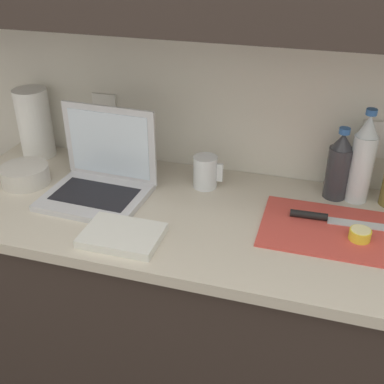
{
  "coord_description": "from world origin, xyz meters",
  "views": [
    {
      "loc": [
        0.03,
        -1.2,
        1.7
      ],
      "look_at": [
        -0.33,
        -0.01,
        0.98
      ],
      "focal_mm": 45.0,
      "sensor_mm": 36.0,
      "label": 1
    }
  ],
  "objects_px": {
    "bottle_oil_tall": "(362,160)",
    "bowl_white": "(25,175)",
    "laptop": "(101,175)",
    "cutting_board": "(338,231)",
    "paper_towel_roll": "(35,123)",
    "lemon_half_cut": "(360,234)",
    "knife": "(321,217)",
    "measuring_cup": "(205,172)",
    "bottle_water_clear": "(339,166)"
  },
  "relations": [
    {
      "from": "cutting_board",
      "to": "knife",
      "type": "height_order",
      "value": "knife"
    },
    {
      "from": "bottle_oil_tall",
      "to": "bowl_white",
      "type": "xyz_separation_m",
      "value": [
        -1.08,
        -0.21,
        -0.11
      ]
    },
    {
      "from": "measuring_cup",
      "to": "lemon_half_cut",
      "type": "bearing_deg",
      "value": -20.27
    },
    {
      "from": "cutting_board",
      "to": "bowl_white",
      "type": "relative_size",
      "value": 2.74
    },
    {
      "from": "cutting_board",
      "to": "lemon_half_cut",
      "type": "height_order",
      "value": "lemon_half_cut"
    },
    {
      "from": "lemon_half_cut",
      "to": "knife",
      "type": "bearing_deg",
      "value": 147.37
    },
    {
      "from": "bottle_water_clear",
      "to": "paper_towel_roll",
      "type": "height_order",
      "value": "paper_towel_roll"
    },
    {
      "from": "lemon_half_cut",
      "to": "bottle_oil_tall",
      "type": "bearing_deg",
      "value": 92.69
    },
    {
      "from": "paper_towel_roll",
      "to": "lemon_half_cut",
      "type": "bearing_deg",
      "value": -11.82
    },
    {
      "from": "knife",
      "to": "paper_towel_roll",
      "type": "relative_size",
      "value": 1.08
    },
    {
      "from": "cutting_board",
      "to": "bowl_white",
      "type": "xyz_separation_m",
      "value": [
        -1.03,
        0.0,
        0.03
      ]
    },
    {
      "from": "bottle_oil_tall",
      "to": "bowl_white",
      "type": "relative_size",
      "value": 1.9
    },
    {
      "from": "knife",
      "to": "laptop",
      "type": "bearing_deg",
      "value": 179.7
    },
    {
      "from": "bowl_white",
      "to": "measuring_cup",
      "type": "bearing_deg",
      "value": 14.12
    },
    {
      "from": "measuring_cup",
      "to": "bowl_white",
      "type": "relative_size",
      "value": 0.68
    },
    {
      "from": "laptop",
      "to": "knife",
      "type": "bearing_deg",
      "value": 4.33
    },
    {
      "from": "lemon_half_cut",
      "to": "bowl_white",
      "type": "height_order",
      "value": "bowl_white"
    },
    {
      "from": "lemon_half_cut",
      "to": "bottle_water_clear",
      "type": "xyz_separation_m",
      "value": [
        -0.08,
        0.24,
        0.08
      ]
    },
    {
      "from": "lemon_half_cut",
      "to": "measuring_cup",
      "type": "relative_size",
      "value": 0.55
    },
    {
      "from": "bottle_oil_tall",
      "to": "paper_towel_roll",
      "type": "bearing_deg",
      "value": 179.74
    },
    {
      "from": "laptop",
      "to": "measuring_cup",
      "type": "distance_m",
      "value": 0.34
    },
    {
      "from": "cutting_board",
      "to": "measuring_cup",
      "type": "relative_size",
      "value": 4.01
    },
    {
      "from": "measuring_cup",
      "to": "paper_towel_roll",
      "type": "distance_m",
      "value": 0.68
    },
    {
      "from": "bottle_water_clear",
      "to": "measuring_cup",
      "type": "xyz_separation_m",
      "value": [
        -0.42,
        -0.06,
        -0.05
      ]
    },
    {
      "from": "bottle_water_clear",
      "to": "bowl_white",
      "type": "bearing_deg",
      "value": -168.53
    },
    {
      "from": "cutting_board",
      "to": "bottle_oil_tall",
      "type": "distance_m",
      "value": 0.25
    },
    {
      "from": "cutting_board",
      "to": "bottle_water_clear",
      "type": "bearing_deg",
      "value": 95.15
    },
    {
      "from": "cutting_board",
      "to": "laptop",
      "type": "bearing_deg",
      "value": 178.64
    },
    {
      "from": "measuring_cup",
      "to": "bowl_white",
      "type": "height_order",
      "value": "measuring_cup"
    },
    {
      "from": "laptop",
      "to": "knife",
      "type": "distance_m",
      "value": 0.7
    },
    {
      "from": "measuring_cup",
      "to": "bowl_white",
      "type": "distance_m",
      "value": 0.61
    },
    {
      "from": "bottle_water_clear",
      "to": "knife",
      "type": "bearing_deg",
      "value": -101.22
    },
    {
      "from": "bowl_white",
      "to": "bottle_water_clear",
      "type": "bearing_deg",
      "value": 11.47
    },
    {
      "from": "laptop",
      "to": "cutting_board",
      "type": "xyz_separation_m",
      "value": [
        0.75,
        -0.02,
        -0.06
      ]
    },
    {
      "from": "bottle_water_clear",
      "to": "bowl_white",
      "type": "relative_size",
      "value": 1.48
    },
    {
      "from": "knife",
      "to": "measuring_cup",
      "type": "relative_size",
      "value": 2.52
    },
    {
      "from": "laptop",
      "to": "cutting_board",
      "type": "relative_size",
      "value": 0.75
    },
    {
      "from": "bottle_oil_tall",
      "to": "paper_towel_roll",
      "type": "relative_size",
      "value": 1.19
    },
    {
      "from": "bottle_oil_tall",
      "to": "bottle_water_clear",
      "type": "xyz_separation_m",
      "value": [
        -0.07,
        0.0,
        -0.03
      ]
    },
    {
      "from": "bowl_white",
      "to": "knife",
      "type": "bearing_deg",
      "value": 2.16
    },
    {
      "from": "lemon_half_cut",
      "to": "bottle_oil_tall",
      "type": "height_order",
      "value": "bottle_oil_tall"
    },
    {
      "from": "bowl_white",
      "to": "cutting_board",
      "type": "bearing_deg",
      "value": -0.22
    },
    {
      "from": "laptop",
      "to": "bowl_white",
      "type": "xyz_separation_m",
      "value": [
        -0.28,
        -0.01,
        -0.03
      ]
    },
    {
      "from": "laptop",
      "to": "bottle_oil_tall",
      "type": "relative_size",
      "value": 1.08
    },
    {
      "from": "laptop",
      "to": "cutting_board",
      "type": "bearing_deg",
      "value": 1.08
    },
    {
      "from": "lemon_half_cut",
      "to": "bottle_water_clear",
      "type": "distance_m",
      "value": 0.27
    },
    {
      "from": "knife",
      "to": "measuring_cup",
      "type": "height_order",
      "value": "measuring_cup"
    },
    {
      "from": "bottle_oil_tall",
      "to": "paper_towel_roll",
      "type": "distance_m",
      "value": 1.16
    },
    {
      "from": "cutting_board",
      "to": "lemon_half_cut",
      "type": "distance_m",
      "value": 0.07
    },
    {
      "from": "bottle_water_clear",
      "to": "laptop",
      "type": "bearing_deg",
      "value": -165.35
    }
  ]
}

